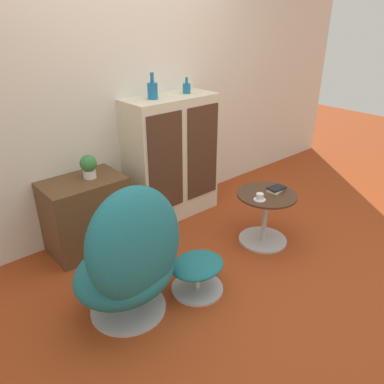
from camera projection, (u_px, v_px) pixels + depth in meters
name	position (u px, v px, depth m)	size (l,w,h in m)	color
ground_plane	(237.00, 277.00, 2.97)	(12.00, 12.00, 0.00)	#9E3D19
wall_back	(129.00, 86.00, 3.37)	(6.40, 0.06, 2.60)	silver
sideboard	(172.00, 158.00, 3.69)	(0.90, 0.41, 1.21)	beige
tv_console	(86.00, 215.00, 3.23)	(0.67, 0.45, 0.65)	brown
egg_chair	(130.00, 259.00, 2.42)	(0.82, 0.77, 1.00)	#B7B7BC
ottoman	(197.00, 270.00, 2.77)	(0.41, 0.39, 0.27)	#B7B7BC
coffee_table	(265.00, 215.00, 3.34)	(0.52, 0.52, 0.48)	#B7B7BC
vase_leftmost	(153.00, 90.00, 3.28)	(0.09, 0.09, 0.23)	#196699
vase_inner_left	(187.00, 88.00, 3.53)	(0.07, 0.07, 0.15)	#196699
potted_plant	(89.00, 166.00, 3.09)	(0.14, 0.14, 0.20)	silver
teacup	(260.00, 197.00, 3.13)	(0.10, 0.10, 0.06)	white
book_stack	(276.00, 189.00, 3.29)	(0.17, 0.12, 0.04)	beige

